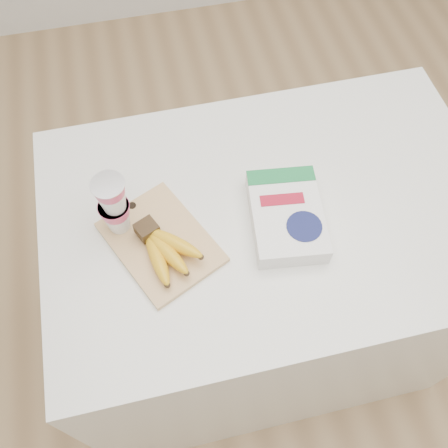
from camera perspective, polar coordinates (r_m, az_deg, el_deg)
name	(u,v)px	position (r m, az deg, el deg)	size (l,w,h in m)	color
room	(298,50)	(0.88, 8.44, 19.09)	(4.00, 4.00, 4.00)	tan
table	(262,280)	(1.63, 4.34, -6.36)	(1.15, 0.77, 0.86)	white
cutting_board	(161,242)	(1.20, -7.23, -2.06)	(0.20, 0.28, 0.01)	tan
bananas	(164,249)	(1.15, -6.86, -2.81)	(0.16, 0.19, 0.06)	#382816
yogurt_stack	(114,204)	(1.15, -12.51, 2.19)	(0.08, 0.08, 0.18)	white
cereal_box	(287,216)	(1.21, 7.16, 0.95)	(0.20, 0.27, 0.06)	white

